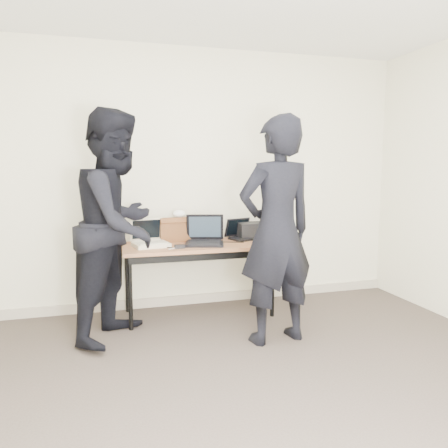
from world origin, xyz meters
name	(u,v)px	position (x,y,z in m)	size (l,w,h in m)	color
room	(284,190)	(0.00, 0.00, 1.35)	(4.60, 4.60, 2.80)	#423832
desk	(199,250)	(-0.09, 1.88, 0.66)	(1.50, 0.66, 0.72)	brown
laptop_beige	(150,241)	(-0.56, 1.91, 0.77)	(0.37, 0.37, 0.26)	beige
laptop_center	(205,238)	(-0.03, 1.87, 0.78)	(0.45, 0.44, 0.29)	black
laptop_right	(242,234)	(0.43, 2.06, 0.77)	(0.37, 0.36, 0.21)	black
leather_satchel	(177,229)	(-0.26, 2.11, 0.85)	(0.37, 0.20, 0.25)	#5A3217
tissue	(179,214)	(-0.24, 2.11, 1.00)	(0.13, 0.10, 0.08)	white
equipment_box	(252,230)	(0.54, 2.07, 0.80)	(0.29, 0.25, 0.17)	black
power_brick	(180,247)	(-0.31, 1.71, 0.74)	(0.09, 0.06, 0.03)	black
cables	(203,243)	(-0.04, 1.88, 0.72)	(1.15, 0.48, 0.01)	silver
person_typist	(276,231)	(0.40, 1.05, 0.95)	(0.69, 0.46, 1.90)	black
person_observer	(118,226)	(-0.87, 1.52, 0.98)	(0.95, 0.74, 1.96)	black
baseboard	(200,298)	(0.00, 2.23, 0.05)	(4.50, 0.03, 0.10)	#AFA491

